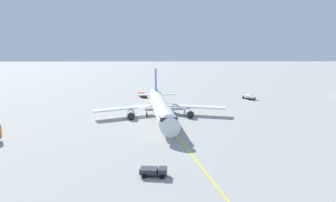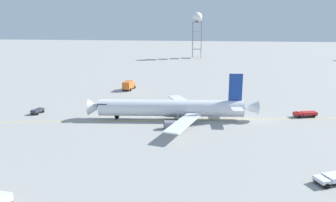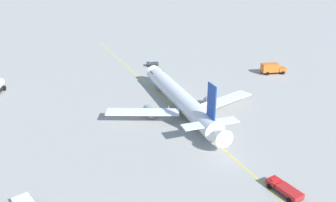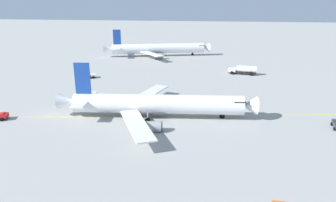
{
  "view_description": "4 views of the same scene",
  "coord_description": "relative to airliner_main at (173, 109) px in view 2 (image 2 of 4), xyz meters",
  "views": [
    {
      "loc": [
        -4.59,
        77.8,
        17.7
      ],
      "look_at": [
        -6.34,
        3.41,
        4.49
      ],
      "focal_mm": 32.73,
      "sensor_mm": 36.0,
      "label": 1
    },
    {
      "loc": [
        -84.16,
        -6.82,
        23.98
      ],
      "look_at": [
        -3.22,
        3.55,
        4.31
      ],
      "focal_mm": 36.55,
      "sensor_mm": 36.0,
      "label": 2
    },
    {
      "loc": [
        -25.31,
        -68.04,
        32.77
      ],
      "look_at": [
        -7.17,
        3.28,
        2.19
      ],
      "focal_mm": 37.82,
      "sensor_mm": 36.0,
      "label": 3
    },
    {
      "loc": [
        55.78,
        13.53,
        23.6
      ],
      "look_at": [
        -2.36,
        5.08,
        4.35
      ],
      "focal_mm": 33.46,
      "sensor_mm": 36.0,
      "label": 4
    }
  ],
  "objects": [
    {
      "name": "ground_plane",
      "position": [
        4.45,
        -2.19,
        -2.7
      ],
      "size": [
        600.0,
        600.0,
        0.0
      ],
      "primitive_type": "plane",
      "color": "#9E9E99"
    },
    {
      "name": "airliner_main",
      "position": [
        0.0,
        0.0,
        0.0
      ],
      "size": [
        34.69,
        41.35,
        11.53
      ],
      "rotation": [
        0.0,
        0.0,
        1.66
      ],
      "color": "white",
      "rests_on": "ground_plane"
    },
    {
      "name": "pushback_tug_truck",
      "position": [
        -30.23,
        -27.2,
        -1.89
      ],
      "size": [
        4.1,
        5.22,
        1.3
      ],
      "rotation": [
        0.0,
        0.0,
        2.0
      ],
      "color": "#232326",
      "rests_on": "ground_plane"
    },
    {
      "name": "ops_pickup_truck",
      "position": [
        6.41,
        -32.66,
        -1.89
      ],
      "size": [
        3.48,
        6.05,
        1.41
      ],
      "rotation": [
        0.0,
        0.0,
        1.85
      ],
      "color": "#232326",
      "rests_on": "ground_plane"
    },
    {
      "name": "baggage_truck_truck",
      "position": [
        0.9,
        35.53,
        -1.99
      ],
      "size": [
        3.88,
        2.33,
        1.22
      ],
      "rotation": [
        0.0,
        0.0,
        3.02
      ],
      "color": "#232326",
      "rests_on": "ground_plane"
    },
    {
      "name": "catering_truck_truck",
      "position": [
        33.57,
        19.23,
        -1.04
      ],
      "size": [
        7.41,
        3.33,
        3.1
      ],
      "rotation": [
        0.0,
        0.0,
        6.2
      ],
      "color": "#232326",
      "rests_on": "ground_plane"
    },
    {
      "name": "radar_tower",
      "position": [
        137.4,
        0.54,
        21.0
      ],
      "size": [
        6.17,
        6.17,
        27.98
      ],
      "color": "slate",
      "rests_on": "ground_plane"
    },
    {
      "name": "taxiway_centreline",
      "position": [
        -1.31,
        4.43,
        -2.7
      ],
      "size": [
        23.06,
        132.28,
        0.01
      ],
      "rotation": [
        0.0,
        0.0,
        1.74
      ],
      "color": "yellow",
      "rests_on": "ground_plane"
    }
  ]
}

